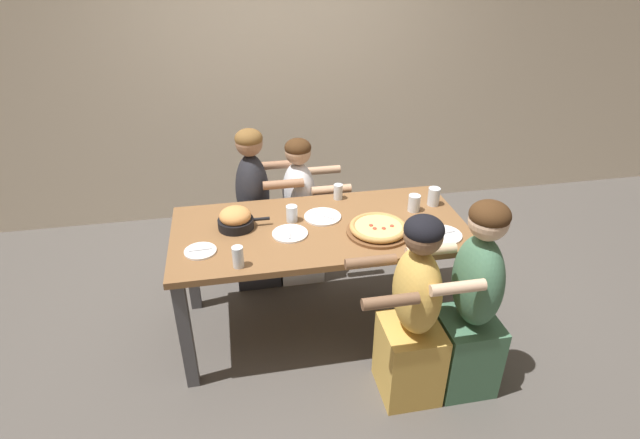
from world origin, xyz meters
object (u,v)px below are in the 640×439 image
empty_plate_b (323,217)px  drinking_glass_d (434,196)px  diner_near_midright (413,318)px  empty_plate_a (290,234)px  diner_near_right (472,307)px  diner_far_center (300,216)px  empty_plate_c (443,235)px  drinking_glass_c (292,214)px  diner_far_midleft (255,215)px  empty_plate_d (200,251)px  drinking_glass_a (238,258)px  pizza_board_main (378,229)px  skillet_bowl (236,219)px  drinking_glass_b (414,204)px  drinking_glass_e (338,192)px

empty_plate_b → drinking_glass_d: bearing=2.8°
empty_plate_b → diner_near_midright: size_ratio=0.20×
empty_plate_a → diner_near_right: diner_near_right is taller
diner_far_center → empty_plate_c: bearing=39.3°
drinking_glass_c → diner_near_right: size_ratio=0.09×
diner_far_midleft → diner_near_right: bearing=40.1°
empty_plate_d → diner_near_midright: 1.24m
empty_plate_b → drinking_glass_d: drinking_glass_d is taller
diner_near_right → drinking_glass_a: bearing=76.0°
drinking_glass_d → pizza_board_main: bearing=-148.3°
skillet_bowl → empty_plate_a: bearing=-24.7°
empty_plate_b → empty_plate_c: bearing=-28.0°
empty_plate_c → diner_far_midleft: bearing=140.1°
empty_plate_d → diner_near_right: size_ratio=0.15×
empty_plate_d → drinking_glass_b: bearing=10.3°
empty_plate_d → diner_near_midright: bearing=-24.0°
pizza_board_main → drinking_glass_a: drinking_glass_a is taller
pizza_board_main → empty_plate_a: pizza_board_main is taller
diner_near_midright → diner_near_right: diner_near_right is taller
empty_plate_a → drinking_glass_a: drinking_glass_a is taller
diner_far_center → drinking_glass_c: bearing=-13.3°
empty_plate_d → drinking_glass_c: bearing=24.9°
skillet_bowl → drinking_glass_d: size_ratio=2.63×
skillet_bowl → drinking_glass_b: skillet_bowl is taller
skillet_bowl → empty_plate_c: bearing=-15.1°
pizza_board_main → drinking_glass_b: drinking_glass_b is taller
drinking_glass_e → empty_plate_d: bearing=-150.9°
empty_plate_d → diner_far_center: bearing=49.5°
empty_plate_d → drinking_glass_a: (0.21, -0.18, 0.05)m
drinking_glass_d → diner_far_center: 1.02m
empty_plate_b → empty_plate_d: same height
drinking_glass_d → diner_near_right: (-0.07, -0.79, -0.28)m
empty_plate_d → drinking_glass_c: drinking_glass_c is taller
empty_plate_b → drinking_glass_e: bearing=57.5°
empty_plate_a → diner_near_midright: bearing=-45.3°
skillet_bowl → drinking_glass_d: bearing=2.8°
diner_near_right → diner_far_center: diner_near_right is taller
diner_near_right → diner_far_midleft: diner_far_midleft is taller
empty_plate_a → empty_plate_d: (-0.52, -0.10, 0.00)m
pizza_board_main → drinking_glass_d: drinking_glass_d is taller
empty_plate_a → diner_near_midright: (0.58, -0.59, -0.25)m
pizza_board_main → empty_plate_b: bearing=139.2°
diner_near_right → diner_far_center: 1.50m
empty_plate_b → empty_plate_c: 0.75m
empty_plate_b → skillet_bowl: bearing=-177.3°
empty_plate_c → empty_plate_b: bearing=152.0°
pizza_board_main → diner_near_midright: 0.58m
drinking_glass_a → diner_far_center: size_ratio=0.11×
pizza_board_main → drinking_glass_b: size_ratio=3.47×
empty_plate_a → empty_plate_c: 0.91m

